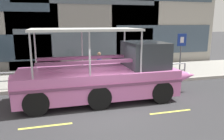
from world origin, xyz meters
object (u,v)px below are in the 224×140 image
at_px(duck_tour_boat, 109,76).
at_px(pedestrian_near_bow, 137,58).
at_px(pedestrian_mid_left, 99,62).
at_px(parking_sign, 181,47).

bearing_deg(duck_tour_boat, pedestrian_near_bow, 52.25).
distance_m(pedestrian_near_bow, pedestrian_mid_left, 2.53).
relative_size(pedestrian_near_bow, pedestrian_mid_left, 1.13).
relative_size(parking_sign, pedestrian_near_bow, 1.48).
xyz_separation_m(parking_sign, duck_tour_boat, (-5.28, -2.53, -0.88)).
bearing_deg(parking_sign, pedestrian_near_bow, 157.45).
bearing_deg(duck_tour_boat, pedestrian_mid_left, 85.69).
bearing_deg(duck_tour_boat, parking_sign, 25.60).
relative_size(duck_tour_boat, pedestrian_near_bow, 4.92).
height_order(duck_tour_boat, pedestrian_near_bow, duck_tour_boat).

